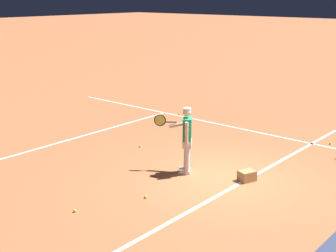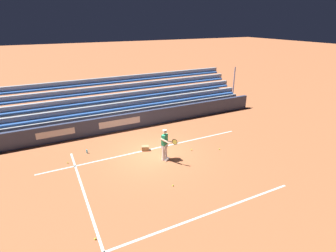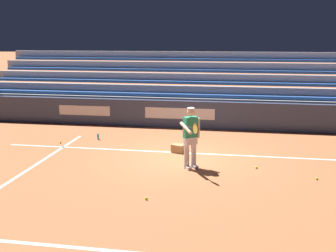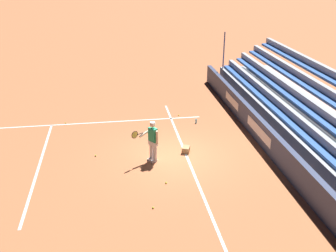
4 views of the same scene
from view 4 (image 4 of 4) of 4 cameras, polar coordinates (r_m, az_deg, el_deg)
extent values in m
plane|color=#B7663D|center=(16.54, 0.94, -4.34)|extent=(160.00, 160.00, 0.00)
cube|color=white|center=(16.62, 2.64, -4.21)|extent=(12.00, 0.10, 0.01)
cube|color=white|center=(20.14, -12.32, 0.37)|extent=(0.10, 12.00, 0.01)
cube|color=white|center=(16.64, -18.18, -5.43)|extent=(8.22, 0.10, 0.01)
cube|color=#384260|center=(17.35, 14.14, -1.69)|extent=(20.42, 0.24, 1.10)
cube|color=silver|center=(17.84, 12.99, -0.66)|extent=(2.80, 0.01, 0.44)
cube|color=silver|center=(21.33, 9.24, 3.66)|extent=(2.20, 0.01, 0.40)
cube|color=#9EA3A8|center=(18.28, 20.53, -1.19)|extent=(19.40, 3.20, 1.10)
cube|color=#2D5BAD|center=(17.50, 17.37, 0.42)|extent=(19.01, 0.40, 0.12)
cube|color=#9EA3A8|center=(17.57, 18.25, 0.90)|extent=(19.40, 0.24, 0.45)
cube|color=#2D5BAD|center=(17.70, 19.88, 1.90)|extent=(19.01, 0.40, 0.12)
cube|color=#9EA3A8|center=(17.78, 20.74, 2.37)|extent=(19.40, 0.24, 0.45)
cube|color=#2D5BAD|center=(17.94, 22.34, 3.35)|extent=(19.01, 0.40, 0.12)
cube|color=#9EA3A8|center=(18.04, 23.18, 3.80)|extent=(19.40, 0.24, 0.45)
cylinder|color=#4C70B2|center=(25.60, 8.04, 9.63)|extent=(0.08, 0.08, 3.40)
cylinder|color=silver|center=(15.89, -1.91, -3.78)|extent=(0.15, 0.15, 0.88)
cylinder|color=silver|center=(16.04, -2.43, -3.52)|extent=(0.15, 0.15, 0.88)
cube|color=white|center=(16.04, -2.05, -5.10)|extent=(0.25, 0.29, 0.09)
cube|color=white|center=(16.19, -2.57, -4.83)|extent=(0.25, 0.29, 0.09)
cube|color=silver|center=(15.81, -2.19, -2.49)|extent=(0.40, 0.37, 0.20)
cube|color=#239366|center=(15.65, -2.21, -1.27)|extent=(0.42, 0.38, 0.58)
sphere|color=beige|center=(15.47, -2.26, 0.17)|extent=(0.21, 0.21, 0.21)
cylinder|color=white|center=(15.44, -2.27, 0.48)|extent=(0.20, 0.20, 0.05)
cylinder|color=beige|center=(15.50, -1.62, -1.68)|extent=(0.09, 0.09, 0.56)
cylinder|color=beige|center=(15.69, -3.35, -1.03)|extent=(0.40, 0.53, 0.24)
cylinder|color=black|center=(15.53, -4.04, -1.11)|extent=(0.20, 0.27, 0.03)
torus|color=black|center=(15.35, -4.85, -1.27)|extent=(0.20, 0.27, 0.31)
cylinder|color=#D6D14C|center=(15.35, -4.85, -1.27)|extent=(0.16, 0.23, 0.27)
cube|color=#A87F51|center=(16.78, 2.62, -3.44)|extent=(0.48, 0.42, 0.26)
sphere|color=#CCE533|center=(20.32, -14.69, 0.44)|extent=(0.07, 0.07, 0.07)
sphere|color=#CCE533|center=(13.31, -2.19, -11.77)|extent=(0.07, 0.07, 0.07)
sphere|color=#CCE533|center=(16.75, -10.48, -4.25)|extent=(0.07, 0.07, 0.07)
sphere|color=#CCE533|center=(14.61, -0.29, -8.24)|extent=(0.07, 0.07, 0.07)
sphere|color=#CCE533|center=(20.63, 1.56, 1.58)|extent=(0.07, 0.07, 0.07)
cylinder|color=#33B2E5|center=(19.71, 4.10, 0.70)|extent=(0.07, 0.07, 0.22)
camera|label=1|loc=(10.48, 46.34, -2.41)|focal=50.00mm
camera|label=2|loc=(21.73, -36.55, 17.10)|focal=28.00mm
camera|label=3|loc=(16.31, -41.26, 2.88)|focal=42.00mm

